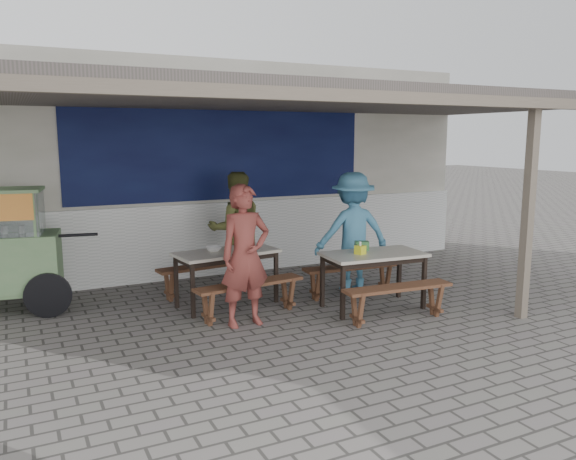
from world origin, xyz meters
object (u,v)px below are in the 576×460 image
at_px(bench_right_wall, 351,273).
at_px(patron_right_table, 352,232).
at_px(table_left, 227,257).
at_px(bench_right_street, 398,295).
at_px(bench_left_street, 250,291).
at_px(tissue_box, 360,250).
at_px(patron_wall_side, 236,229).
at_px(condiment_bowl, 213,249).
at_px(patron_street_side, 245,256).
at_px(donation_box, 362,246).
at_px(bench_left_wall, 207,272).
at_px(table_right, 373,259).
at_px(condiment_jar, 241,243).

bearing_deg(bench_right_wall, patron_right_table, 60.40).
height_order(table_left, bench_right_street, table_left).
relative_size(bench_left_street, tissue_box, 13.03).
bearing_deg(table_left, bench_left_street, -90.00).
distance_m(patron_wall_side, condiment_bowl, 1.05).
relative_size(patron_street_side, tissue_box, 15.04).
distance_m(bench_left_street, donation_box, 1.66).
height_order(table_left, tissue_box, tissue_box).
bearing_deg(condiment_bowl, patron_right_table, -5.54).
distance_m(table_left, donation_box, 1.83).
height_order(table_left, bench_left_wall, table_left).
relative_size(table_right, condiment_jar, 14.55).
bearing_deg(bench_left_wall, table_right, -49.34).
distance_m(table_left, table_right, 1.96).
distance_m(bench_right_wall, condiment_jar, 1.63).
bearing_deg(condiment_jar, patron_right_table, -12.06).
bearing_deg(condiment_bowl, table_left, -29.42).
distance_m(bench_right_street, condiment_bowl, 2.50).
bearing_deg(condiment_jar, donation_box, -35.89).
relative_size(table_right, bench_right_street, 0.95).
xyz_separation_m(bench_right_street, donation_box, (0.01, 0.83, 0.47)).
distance_m(bench_left_street, bench_right_street, 1.85).
height_order(patron_street_side, donation_box, patron_street_side).
relative_size(patron_wall_side, condiment_bowl, 7.96).
xyz_separation_m(tissue_box, condiment_jar, (-1.20, 1.20, -0.01)).
relative_size(patron_wall_side, condiment_jar, 18.50).
relative_size(bench_right_street, condiment_bowl, 6.57).
distance_m(patron_wall_side, patron_right_table, 1.77).
distance_m(bench_left_street, table_right, 1.69).
bearing_deg(bench_left_street, table_left, 90.00).
distance_m(table_left, condiment_bowl, 0.21).
bearing_deg(tissue_box, donation_box, 52.07).
xyz_separation_m(table_left, bench_left_street, (0.08, -0.61, -0.33)).
bearing_deg(bench_right_wall, donation_box, -97.93).
relative_size(patron_wall_side, patron_right_table, 0.99).
xyz_separation_m(bench_left_wall, patron_wall_side, (0.57, 0.30, 0.54)).
bearing_deg(patron_street_side, table_right, -5.96).
relative_size(bench_right_street, patron_wall_side, 0.83).
relative_size(table_left, table_right, 1.04).
distance_m(patron_wall_side, tissue_box, 2.14).
distance_m(bench_left_wall, bench_right_street, 2.80).
bearing_deg(bench_right_street, table_left, 140.59).
relative_size(condiment_jar, condiment_bowl, 0.43).
bearing_deg(tissue_box, table_right, -4.35).
bearing_deg(table_left, tissue_box, -40.37).
height_order(bench_left_street, donation_box, donation_box).
height_order(table_right, tissue_box, tissue_box).
xyz_separation_m(table_left, bench_left_wall, (-0.08, 0.61, -0.33)).
bearing_deg(condiment_jar, tissue_box, -45.04).
height_order(bench_left_street, bench_right_street, same).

